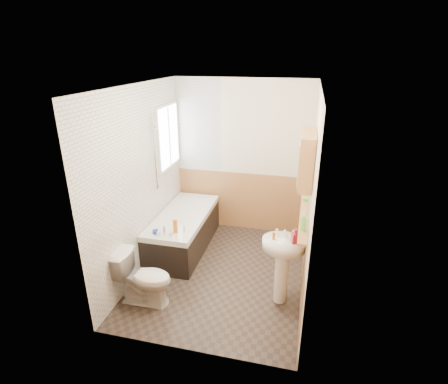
{
  "coord_description": "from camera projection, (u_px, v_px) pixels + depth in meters",
  "views": [
    {
      "loc": [
        0.99,
        -3.96,
        2.87
      ],
      "look_at": [
        0.0,
        0.15,
        1.15
      ],
      "focal_mm": 28.0,
      "sensor_mm": 36.0,
      "label": 1
    }
  ],
  "objects": [
    {
      "name": "tile_return_back",
      "position": [
        198.0,
        125.0,
        5.61
      ],
      "size": [
        0.75,
        0.01,
        1.5
      ],
      "primitive_type": "cube",
      "color": "white",
      "rests_on": "wall_back"
    },
    {
      "name": "wainscot_front",
      "position": [
        187.0,
        310.0,
        3.42
      ],
      "size": [
        2.2,
        0.01,
        1.0
      ],
      "primitive_type": "cube",
      "color": "#B67E4A",
      "rests_on": "wall_front"
    },
    {
      "name": "wall_front",
      "position": [
        183.0,
        245.0,
        3.12
      ],
      "size": [
        2.2,
        0.02,
        2.5
      ],
      "primitive_type": "cube",
      "color": "#F3E6C9",
      "rests_on": "ground"
    },
    {
      "name": "wall_back",
      "position": [
        242.0,
        158.0,
        5.66
      ],
      "size": [
        2.2,
        0.02,
        2.5
      ],
      "primitive_type": "cube",
      "color": "#F3E6C9",
      "rests_on": "ground"
    },
    {
      "name": "orange_bottle",
      "position": [
        184.0,
        229.0,
        4.76
      ],
      "size": [
        0.03,
        0.03,
        0.08
      ],
      "primitive_type": "cylinder",
      "rotation": [
        0.0,
        0.0,
        -0.33
      ],
      "color": "silver",
      "rests_on": "bathtub"
    },
    {
      "name": "wainscot_back",
      "position": [
        241.0,
        201.0,
        5.93
      ],
      "size": [
        2.2,
        0.01,
        1.0
      ],
      "primitive_type": "cube",
      "color": "#B67E4A",
      "rests_on": "wall_back"
    },
    {
      "name": "blue_gel",
      "position": [
        175.0,
        226.0,
        4.69
      ],
      "size": [
        0.06,
        0.04,
        0.19
      ],
      "primitive_type": "cube",
      "rotation": [
        0.0,
        0.0,
        0.12
      ],
      "color": "orange",
      "rests_on": "bathtub"
    },
    {
      "name": "bathtub",
      "position": [
        184.0,
        230.0,
        5.38
      ],
      "size": [
        0.7,
        1.62,
        0.72
      ],
      "color": "black",
      "rests_on": "floor"
    },
    {
      "name": "sink",
      "position": [
        283.0,
        258.0,
        4.1
      ],
      "size": [
        0.5,
        0.4,
        0.97
      ],
      "rotation": [
        0.0,
        0.0,
        0.19
      ],
      "color": "white",
      "rests_on": "floor"
    },
    {
      "name": "cream_jar",
      "position": [
        155.0,
        232.0,
        4.7
      ],
      "size": [
        0.1,
        0.1,
        0.05
      ],
      "primitive_type": "cylinder",
      "rotation": [
        0.0,
        0.0,
        0.42
      ],
      "color": "#19339E",
      "rests_on": "bathtub"
    },
    {
      "name": "floor",
      "position": [
        221.0,
        272.0,
        4.86
      ],
      "size": [
        2.8,
        2.8,
        0.0
      ],
      "primitive_type": "plane",
      "color": "#2E2520",
      "rests_on": "ground"
    },
    {
      "name": "wall_left",
      "position": [
        140.0,
        182.0,
        4.63
      ],
      "size": [
        0.02,
        2.8,
        2.5
      ],
      "primitive_type": "cube",
      "color": "#F3E6C9",
      "rests_on": "ground"
    },
    {
      "name": "window",
      "position": [
        169.0,
        136.0,
        5.33
      ],
      "size": [
        0.03,
        0.79,
        0.99
      ],
      "color": "white",
      "rests_on": "wall_left"
    },
    {
      "name": "black_jar",
      "position": [
        305.0,
        200.0,
        4.47
      ],
      "size": [
        0.08,
        0.08,
        0.04
      ],
      "primitive_type": "cylinder",
      "rotation": [
        0.0,
        0.0,
        0.23
      ],
      "color": "#59C647",
      "rests_on": "pine_shelf"
    },
    {
      "name": "ceiling",
      "position": [
        221.0,
        86.0,
        3.92
      ],
      "size": [
        2.8,
        2.8,
        0.0
      ],
      "primitive_type": "plane",
      "rotation": [
        3.14,
        0.0,
        0.0
      ],
      "color": "white",
      "rests_on": "ground"
    },
    {
      "name": "foam_can",
      "position": [
        304.0,
        224.0,
        3.71
      ],
      "size": [
        0.06,
        0.06,
        0.17
      ],
      "primitive_type": "cylinder",
      "rotation": [
        0.0,
        0.0,
        0.14
      ],
      "color": "#59C647",
      "rests_on": "pine_shelf"
    },
    {
      "name": "soap_bottle",
      "position": [
        295.0,
        239.0,
        3.92
      ],
      "size": [
        0.13,
        0.2,
        0.08
      ],
      "primitive_type": "imported",
      "rotation": [
        0.0,
        0.0,
        0.3
      ],
      "color": "maroon",
      "rests_on": "sink"
    },
    {
      "name": "pine_shelf",
      "position": [
        304.0,
        214.0,
        4.15
      ],
      "size": [
        0.1,
        1.46,
        0.03
      ],
      "primitive_type": "cube",
      "color": "#B67E4A",
      "rests_on": "wall_right"
    },
    {
      "name": "toilet",
      "position": [
        144.0,
        278.0,
        4.19
      ],
      "size": [
        0.69,
        0.39,
        0.67
      ],
      "primitive_type": "imported",
      "rotation": [
        0.0,
        0.0,
        1.59
      ],
      "color": "white",
      "rests_on": "floor"
    },
    {
      "name": "tile_cladding_left",
      "position": [
        142.0,
        182.0,
        4.63
      ],
      "size": [
        0.01,
        2.8,
        2.5
      ],
      "primitive_type": "cube",
      "color": "white",
      "rests_on": "wall_left"
    },
    {
      "name": "green_bottle",
      "position": [
        304.0,
        214.0,
        3.9
      ],
      "size": [
        0.04,
        0.04,
        0.19
      ],
      "primitive_type": "cone",
      "rotation": [
        0.0,
        0.0,
        -0.16
      ],
      "color": "silver",
      "rests_on": "pine_shelf"
    },
    {
      "name": "wall_right",
      "position": [
        312.0,
        197.0,
        4.15
      ],
      "size": [
        0.02,
        2.8,
        2.5
      ],
      "primitive_type": "cube",
      "color": "#F3E6C9",
      "rests_on": "ground"
    },
    {
      "name": "wainscot_right",
      "position": [
        304.0,
        251.0,
        4.44
      ],
      "size": [
        0.01,
        2.8,
        1.0
      ],
      "primitive_type": "cube",
      "color": "#B67E4A",
      "rests_on": "wall_right"
    },
    {
      "name": "clear_bottle",
      "position": [
        274.0,
        236.0,
        3.99
      ],
      "size": [
        0.04,
        0.04,
        0.09
      ],
      "primitive_type": "cylinder",
      "rotation": [
        0.0,
        0.0,
        0.35
      ],
      "color": "orange",
      "rests_on": "sink"
    },
    {
      "name": "shower_riser",
      "position": [
        155.0,
        145.0,
        4.81
      ],
      "size": [
        0.1,
        0.07,
        1.1
      ],
      "color": "silver",
      "rests_on": "wall_left"
    },
    {
      "name": "medicine_cabinet",
      "position": [
        307.0,
        159.0,
        3.81
      ],
      "size": [
        0.16,
        0.65,
        0.59
      ],
      "color": "#B67E4A",
      "rests_on": "wall_right"
    }
  ]
}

